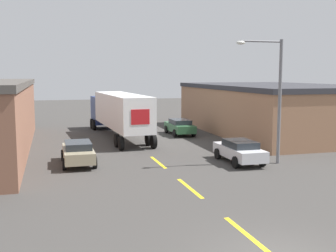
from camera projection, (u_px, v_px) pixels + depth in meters
road_centerline at (190, 188)px, 20.28m from camera, size 0.20×15.92×0.01m
warehouse_right at (274, 109)px, 39.24m from camera, size 11.96×20.49×4.49m
semi_truck at (118, 111)px, 36.35m from camera, size 3.62×14.81×3.80m
parked_car_right_far at (180, 126)px, 37.86m from camera, size 1.94×4.43×1.41m
parked_car_right_mid at (239, 150)px, 25.98m from camera, size 1.94×4.43×1.41m
parked_car_left_far at (78, 152)px, 25.48m from camera, size 1.94×4.43×1.41m
street_lamp at (274, 91)px, 25.26m from camera, size 3.04×0.32×7.51m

